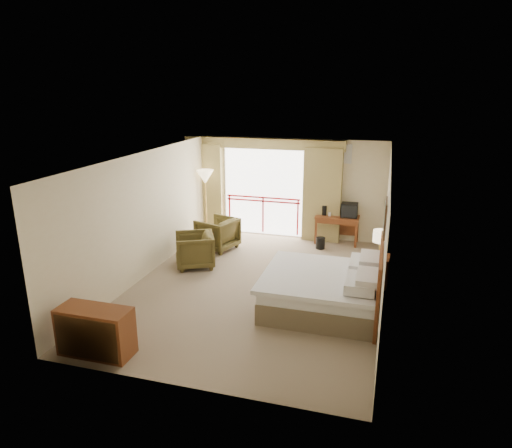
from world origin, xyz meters
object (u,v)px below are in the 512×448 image
(nightstand, at_px, (378,270))
(floor_lamp, at_px, (205,179))
(dresser, at_px, (95,331))
(wastebasket, at_px, (320,243))
(tv, at_px, (349,210))
(table_lamp, at_px, (380,237))
(side_table, at_px, (204,239))
(armchair_far, at_px, (218,248))
(armchair_near, at_px, (195,266))
(bed, at_px, (325,290))
(desk, at_px, (337,222))

(nightstand, distance_m, floor_lamp, 5.34)
(dresser, bearing_deg, wastebasket, 64.83)
(floor_lamp, bearing_deg, tv, 4.10)
(table_lamp, xyz_separation_m, side_table, (-4.18, 0.63, -0.66))
(nightstand, bearing_deg, wastebasket, 131.38)
(armchair_far, height_order, armchair_near, armchair_far)
(nightstand, relative_size, side_table, 1.12)
(bed, bearing_deg, tv, 88.59)
(wastebasket, bearing_deg, dresser, -114.64)
(nightstand, relative_size, floor_lamp, 0.34)
(armchair_near, bearing_deg, floor_lamp, 169.11)
(bed, height_order, table_lamp, table_lamp)
(armchair_near, distance_m, dresser, 3.80)
(desk, distance_m, side_table, 3.56)
(armchair_far, bearing_deg, desk, 133.26)
(armchair_near, bearing_deg, bed, 42.03)
(desk, relative_size, tv, 2.73)
(armchair_far, bearing_deg, nightstand, 92.34)
(wastebasket, bearing_deg, tv, 40.95)
(bed, height_order, armchair_near, bed)
(nightstand, bearing_deg, bed, -120.19)
(bed, xyz_separation_m, dresser, (-3.20, -2.51, 0.01))
(wastebasket, bearing_deg, bed, -80.48)
(nightstand, bearing_deg, armchair_near, -174.97)
(bed, distance_m, wastebasket, 3.32)
(table_lamp, height_order, armchair_near, table_lamp)
(nightstand, bearing_deg, dresser, -133.24)
(armchair_near, xyz_separation_m, dresser, (-0.02, -3.78, 0.38))
(table_lamp, bearing_deg, armchair_near, -177.59)
(desk, xyz_separation_m, armchair_far, (-2.88, -1.35, -0.58))
(nightstand, distance_m, desk, 2.74)
(armchair_far, bearing_deg, floor_lamp, -126.92)
(floor_lamp, bearing_deg, desk, 5.32)
(armchair_far, height_order, side_table, side_table)
(side_table, relative_size, dresser, 0.49)
(nightstand, xyz_separation_m, tv, (-0.83, 2.43, 0.61))
(desk, bearing_deg, side_table, -151.82)
(table_lamp, height_order, floor_lamp, floor_lamp)
(tv, distance_m, armchair_far, 3.56)
(table_lamp, relative_size, dresser, 0.46)
(table_lamp, distance_m, side_table, 4.28)
(wastebasket, relative_size, dresser, 0.26)
(table_lamp, xyz_separation_m, dresser, (-4.12, -3.95, -0.66))
(wastebasket, distance_m, side_table, 2.97)
(bed, relative_size, desk, 1.87)
(armchair_far, height_order, dresser, dresser)
(armchair_near, xyz_separation_m, floor_lamp, (-0.62, 2.28, 1.58))
(desk, xyz_separation_m, wastebasket, (-0.34, -0.61, -0.43))
(desk, bearing_deg, bed, -89.41)
(armchair_near, bearing_deg, wastebasket, 101.10)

